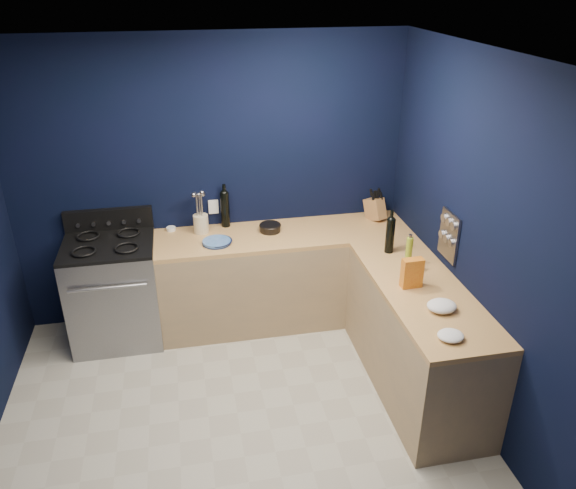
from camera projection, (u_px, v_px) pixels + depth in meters
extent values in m
cube|color=#ABA796|center=(241.00, 435.00, 4.08)|extent=(3.50, 3.50, 0.02)
cube|color=silver|center=(222.00, 61.00, 2.92)|extent=(3.50, 3.50, 0.02)
cube|color=black|center=(212.00, 183.00, 5.05)|extent=(3.50, 0.02, 2.60)
cube|color=black|center=(491.00, 254.00, 3.81)|extent=(0.02, 3.50, 2.60)
cube|color=#9F8259|center=(284.00, 278.00, 5.25)|extent=(2.30, 0.63, 0.86)
cube|color=olive|center=(284.00, 235.00, 5.05)|extent=(2.30, 0.63, 0.04)
cube|color=#9F8259|center=(416.00, 340.00, 4.39)|extent=(0.63, 1.67, 0.86)
cube|color=olive|center=(423.00, 290.00, 4.19)|extent=(0.63, 1.67, 0.04)
cube|color=gray|center=(115.00, 293.00, 4.96)|extent=(0.76, 0.66, 0.92)
cube|color=black|center=(112.00, 313.00, 4.69)|extent=(0.59, 0.02, 0.42)
cube|color=black|center=(107.00, 245.00, 4.75)|extent=(0.76, 0.66, 0.03)
cube|color=black|center=(109.00, 220.00, 4.97)|extent=(0.76, 0.06, 0.20)
cube|color=gray|center=(449.00, 236.00, 4.34)|extent=(0.02, 0.28, 0.38)
cube|color=white|center=(213.00, 207.00, 5.13)|extent=(0.09, 0.02, 0.13)
cylinder|color=#31659E|center=(217.00, 242.00, 4.84)|extent=(0.25, 0.25, 0.03)
cylinder|color=white|center=(171.00, 229.00, 5.09)|extent=(0.09, 0.09, 0.03)
cylinder|color=beige|center=(201.00, 224.00, 5.02)|extent=(0.17, 0.17, 0.17)
cylinder|color=black|center=(225.00, 210.00, 5.11)|extent=(0.10, 0.10, 0.33)
cylinder|color=black|center=(270.00, 228.00, 5.06)|extent=(0.21, 0.21, 0.07)
cube|color=olive|center=(375.00, 209.00, 5.29)|extent=(0.20, 0.26, 0.25)
cylinder|color=black|center=(390.00, 236.00, 4.65)|extent=(0.08, 0.08, 0.30)
cylinder|color=#89A422|center=(409.00, 251.00, 4.47)|extent=(0.06, 0.06, 0.23)
cylinder|color=olive|center=(418.00, 264.00, 4.41)|extent=(0.06, 0.06, 0.10)
cylinder|color=olive|center=(417.00, 267.00, 4.39)|extent=(0.04, 0.04, 0.09)
cube|color=#B60F0A|center=(412.00, 273.00, 4.15)|extent=(0.16, 0.08, 0.23)
ellipsoid|color=white|center=(442.00, 306.00, 3.89)|extent=(0.25, 0.23, 0.07)
ellipsoid|color=white|center=(451.00, 336.00, 3.60)|extent=(0.18, 0.16, 0.05)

